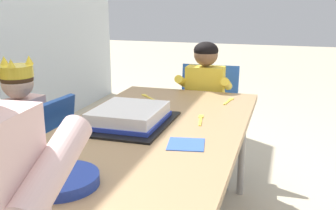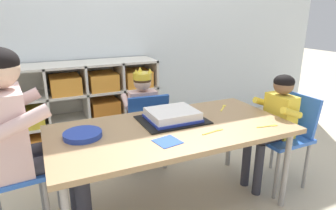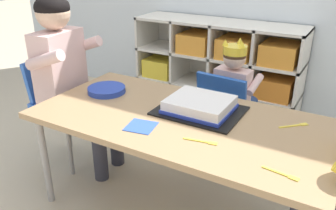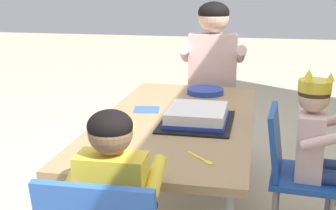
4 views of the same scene
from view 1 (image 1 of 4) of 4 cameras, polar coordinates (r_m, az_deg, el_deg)
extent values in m
cube|color=#A37F56|center=(1.51, -2.81, -4.16)|extent=(1.41, 0.70, 0.03)
cylinder|color=#9E9993|center=(2.14, 10.59, -6.28)|extent=(0.04, 0.04, 0.52)
cylinder|color=#9E9993|center=(2.27, -4.17, -4.82)|extent=(0.04, 0.04, 0.52)
cube|color=#1E4CA8|center=(1.89, -19.57, -8.09)|extent=(0.35, 0.32, 0.03)
cube|color=#1E4CA8|center=(1.75, -16.63, -4.11)|extent=(0.31, 0.09, 0.29)
cylinder|color=gray|center=(2.12, -19.19, -10.33)|extent=(0.02, 0.02, 0.30)
cylinder|color=gray|center=(1.98, -13.94, -11.72)|extent=(0.02, 0.02, 0.30)
cube|color=beige|center=(1.84, -20.24, -3.60)|extent=(0.22, 0.13, 0.29)
sphere|color=#DBB293|center=(1.79, -20.87, 3.00)|extent=(0.13, 0.13, 0.13)
ellipsoid|color=#472D19|center=(1.78, -20.93, 3.62)|extent=(0.14, 0.14, 0.10)
cylinder|color=yellow|center=(1.78, -21.02, 4.57)|extent=(0.14, 0.14, 0.05)
cone|color=yellow|center=(1.81, -22.53, 5.97)|extent=(0.04, 0.04, 0.04)
cone|color=yellow|center=(1.79, -19.37, 6.17)|extent=(0.04, 0.04, 0.04)
cone|color=yellow|center=(1.72, -21.67, 5.59)|extent=(0.04, 0.04, 0.04)
cylinder|color=navy|center=(1.99, -21.00, -5.86)|extent=(0.09, 0.22, 0.07)
cylinder|color=navy|center=(2.13, -22.63, -10.21)|extent=(0.06, 0.06, 0.32)
cylinder|color=beige|center=(1.94, -18.91, -0.56)|extent=(0.06, 0.18, 0.10)
cylinder|color=beige|center=(0.76, -16.24, -8.67)|extent=(0.25, 0.09, 0.14)
cube|color=blue|center=(2.28, 5.25, -1.96)|extent=(0.35, 0.38, 0.03)
cube|color=blue|center=(2.40, 6.03, 2.52)|extent=(0.07, 0.34, 0.27)
cylinder|color=gray|center=(2.25, 0.56, -7.24)|extent=(0.02, 0.02, 0.35)
cylinder|color=gray|center=(2.20, 8.48, -7.99)|extent=(0.02, 0.02, 0.35)
cylinder|color=gray|center=(2.50, 2.23, -4.90)|extent=(0.02, 0.02, 0.35)
cylinder|color=gray|center=(2.45, 9.32, -5.51)|extent=(0.02, 0.02, 0.35)
cube|color=yellow|center=(2.24, 5.35, 1.82)|extent=(0.12, 0.21, 0.29)
sphere|color=brown|center=(2.20, 5.48, 7.31)|extent=(0.13, 0.13, 0.13)
ellipsoid|color=black|center=(2.20, 5.50, 7.83)|extent=(0.14, 0.14, 0.10)
cylinder|color=#33333D|center=(2.19, 3.15, -1.67)|extent=(0.21, 0.07, 0.07)
cylinder|color=#33333D|center=(2.16, 6.41, -1.92)|extent=(0.21, 0.07, 0.07)
cylinder|color=#33333D|center=(2.16, 2.45, -7.92)|extent=(0.06, 0.06, 0.37)
cylinder|color=#33333D|center=(2.14, 5.77, -8.25)|extent=(0.06, 0.06, 0.37)
cylinder|color=yellow|center=(2.21, 2.00, 3.42)|extent=(0.17, 0.05, 0.10)
cylinder|color=yellow|center=(2.17, 8.44, 3.02)|extent=(0.17, 0.05, 0.10)
cube|color=black|center=(1.59, -5.62, -2.59)|extent=(0.40, 0.32, 0.01)
cube|color=white|center=(1.58, -5.65, -1.40)|extent=(0.29, 0.25, 0.06)
cube|color=#283DB2|center=(1.58, -5.63, -2.17)|extent=(0.30, 0.27, 0.02)
cylinder|color=#233DA3|center=(1.11, -15.19, -10.38)|extent=(0.21, 0.21, 0.03)
cube|color=#3356B7|center=(1.36, 2.61, -5.66)|extent=(0.14, 0.14, 0.00)
cube|color=yellow|center=(1.61, 4.67, -2.38)|extent=(0.11, 0.03, 0.00)
cube|color=yellow|center=(1.68, 4.78, -1.64)|extent=(0.04, 0.03, 0.00)
cube|color=yellow|center=(1.98, -2.56, 1.00)|extent=(0.08, 0.08, 0.00)
cube|color=yellow|center=(2.04, -3.42, 1.43)|extent=(0.04, 0.04, 0.00)
cube|color=yellow|center=(1.92, 8.52, 0.40)|extent=(0.10, 0.02, 0.00)
cube|color=yellow|center=(1.99, 9.09, 0.86)|extent=(0.04, 0.02, 0.00)
camera|label=2|loc=(1.17, 74.93, 12.20)|focal=31.12mm
camera|label=3|loc=(2.20, 41.13, 17.86)|focal=37.34mm
camera|label=4|loc=(3.44, 2.76, 17.19)|focal=48.44mm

